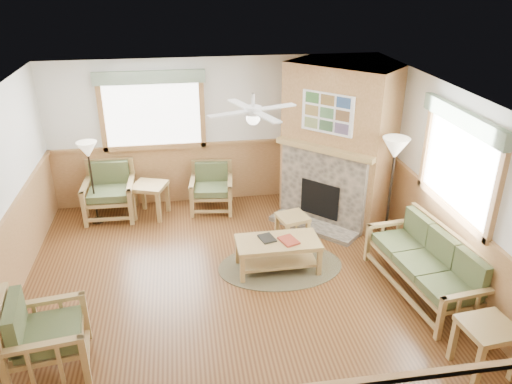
{
  "coord_description": "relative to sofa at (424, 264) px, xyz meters",
  "views": [
    {
      "loc": [
        -0.61,
        -5.79,
        4.2
      ],
      "look_at": [
        0.4,
        0.7,
        1.15
      ],
      "focal_mm": 35.0,
      "sensor_mm": 36.0,
      "label": 1
    }
  ],
  "objects": [
    {
      "name": "floor",
      "position": [
        -2.55,
        0.45,
        -0.45
      ],
      "size": [
        6.0,
        6.0,
        0.01
      ],
      "primitive_type": "cube",
      "color": "brown",
      "rests_on": "ground"
    },
    {
      "name": "ceiling",
      "position": [
        -2.55,
        0.45,
        2.26
      ],
      "size": [
        6.0,
        6.0,
        0.01
      ],
      "primitive_type": "cube",
      "color": "white",
      "rests_on": "floor"
    },
    {
      "name": "wall_back",
      "position": [
        -2.55,
        3.45,
        0.91
      ],
      "size": [
        6.0,
        0.02,
        2.7
      ],
      "primitive_type": "cube",
      "color": "white",
      "rests_on": "floor"
    },
    {
      "name": "wall_front",
      "position": [
        -2.55,
        -2.55,
        0.91
      ],
      "size": [
        6.0,
        0.02,
        2.7
      ],
      "primitive_type": "cube",
      "color": "white",
      "rests_on": "floor"
    },
    {
      "name": "wall_right",
      "position": [
        0.45,
        0.45,
        0.91
      ],
      "size": [
        0.02,
        6.0,
        2.7
      ],
      "primitive_type": "cube",
      "color": "white",
      "rests_on": "floor"
    },
    {
      "name": "wainscot",
      "position": [
        -2.55,
        0.45,
        0.11
      ],
      "size": [
        6.0,
        6.0,
        1.1
      ],
      "primitive_type": null,
      "color": "#9C6E40",
      "rests_on": "floor"
    },
    {
      "name": "fireplace",
      "position": [
        -0.5,
        2.5,
        0.91
      ],
      "size": [
        3.11,
        3.11,
        2.7
      ],
      "primitive_type": null,
      "rotation": [
        0.0,
        0.0,
        -0.79
      ],
      "color": "#9C6E40",
      "rests_on": "floor"
    },
    {
      "name": "window_back",
      "position": [
        -3.65,
        3.41,
        2.09
      ],
      "size": [
        1.9,
        0.16,
        1.5
      ],
      "primitive_type": null,
      "color": "white",
      "rests_on": "wall_back"
    },
    {
      "name": "window_right",
      "position": [
        0.41,
        0.25,
        2.09
      ],
      "size": [
        0.16,
        1.9,
        1.5
      ],
      "primitive_type": null,
      "color": "white",
      "rests_on": "wall_right"
    },
    {
      "name": "ceiling_fan",
      "position": [
        -2.25,
        0.75,
        2.22
      ],
      "size": [
        1.59,
        1.59,
        0.36
      ],
      "primitive_type": null,
      "rotation": [
        0.0,
        0.0,
        0.35
      ],
      "color": "white",
      "rests_on": "ceiling"
    },
    {
      "name": "sofa",
      "position": [
        0.0,
        0.0,
        0.0
      ],
      "size": [
        2.0,
        1.02,
        0.88
      ],
      "primitive_type": null,
      "rotation": [
        0.0,
        0.0,
        -1.45
      ],
      "color": "#A1834B",
      "rests_on": "floor"
    },
    {
      "name": "armchair_back_left",
      "position": [
        -4.5,
        3.0,
        0.04
      ],
      "size": [
        0.86,
        0.86,
        0.95
      ],
      "primitive_type": null,
      "rotation": [
        0.0,
        0.0,
        -0.02
      ],
      "color": "#A1834B",
      "rests_on": "floor"
    },
    {
      "name": "armchair_back_right",
      "position": [
        -2.69,
        3.0,
        -0.02
      ],
      "size": [
        0.83,
        0.83,
        0.84
      ],
      "primitive_type": null,
      "rotation": [
        0.0,
        0.0,
        -0.12
      ],
      "color": "#A1834B",
      "rests_on": "floor"
    },
    {
      "name": "armchair_left",
      "position": [
        -4.78,
        -0.72,
        0.04
      ],
      "size": [
        0.96,
        0.96,
        0.95
      ],
      "primitive_type": null,
      "rotation": [
        0.0,
        0.0,
        1.71
      ],
      "color": "#A1834B",
      "rests_on": "floor"
    },
    {
      "name": "coffee_table",
      "position": [
        -1.87,
        0.85,
        -0.2
      ],
      "size": [
        1.22,
        0.62,
        0.49
      ],
      "primitive_type": null,
      "rotation": [
        0.0,
        0.0,
        0.01
      ],
      "color": "#A1834B",
      "rests_on": "floor"
    },
    {
      "name": "end_table_chairs",
      "position": [
        -3.79,
        2.89,
        -0.13
      ],
      "size": [
        0.7,
        0.69,
        0.62
      ],
      "primitive_type": null,
      "rotation": [
        0.0,
        0.0,
        -0.35
      ],
      "color": "#A1834B",
      "rests_on": "floor"
    },
    {
      "name": "end_table_sofa",
      "position": [
        0.0,
        -1.49,
        -0.13
      ],
      "size": [
        0.6,
        0.58,
        0.62
      ],
      "primitive_type": null,
      "rotation": [
        0.0,
        0.0,
        0.1
      ],
      "color": "#A1834B",
      "rests_on": "floor"
    },
    {
      "name": "footstool",
      "position": [
        -1.45,
        1.74,
        -0.24
      ],
      "size": [
        0.56,
        0.56,
        0.4
      ],
      "primitive_type": null,
      "rotation": [
        0.0,
        0.0,
        0.25
      ],
      "color": "#A1834B",
      "rests_on": "floor"
    },
    {
      "name": "braided_rug",
      "position": [
        -1.82,
        0.9,
        -0.43
      ],
      "size": [
        2.5,
        2.5,
        0.01
      ],
      "primitive_type": "cylinder",
      "rotation": [
        0.0,
        0.0,
        -0.43
      ],
      "color": "brown",
      "rests_on": "floor"
    },
    {
      "name": "floor_lamp_left",
      "position": [
        -4.73,
        2.82,
        0.3
      ],
      "size": [
        0.42,
        0.42,
        1.49
      ],
      "primitive_type": null,
      "rotation": [
        0.0,
        0.0,
        0.29
      ],
      "color": "black",
      "rests_on": "floor"
    },
    {
      "name": "floor_lamp_right",
      "position": [
        0.0,
        1.33,
        0.47
      ],
      "size": [
        0.52,
        0.52,
        1.82
      ],
      "primitive_type": null,
      "rotation": [
        0.0,
        0.0,
        -0.32
      ],
      "color": "black",
      "rests_on": "floor"
    },
    {
      "name": "book_red",
      "position": [
        -1.72,
        0.8,
        0.08
      ],
      "size": [
        0.31,
        0.36,
        0.03
      ],
      "primitive_type": "cube",
      "rotation": [
        0.0,
        0.0,
        0.34
      ],
      "color": "maroon",
      "rests_on": "coffee_table"
    },
    {
      "name": "book_dark",
      "position": [
        -2.02,
        0.92,
        0.07
      ],
      "size": [
        0.26,
        0.31,
        0.02
      ],
      "primitive_type": "cube",
      "rotation": [
        0.0,
        0.0,
        0.26
      ],
      "color": "black",
      "rests_on": "coffee_table"
    }
  ]
}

